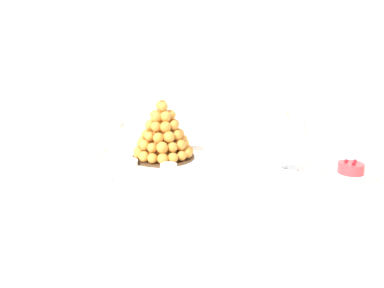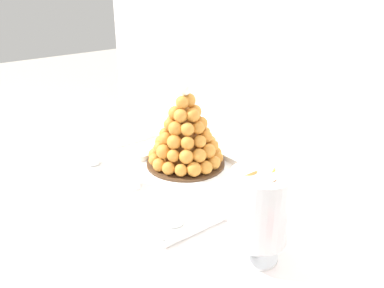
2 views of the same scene
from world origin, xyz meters
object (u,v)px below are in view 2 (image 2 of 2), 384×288
at_px(dessert_cup_centre, 173,215).
at_px(creme_brulee_ramekin, 139,154).
at_px(serving_tray, 169,175).
at_px(dessert_cup_mid_left, 131,181).
at_px(macaron_goblet, 260,207).
at_px(wine_glass, 181,109).
at_px(dessert_cup_left, 93,157).
at_px(croquembouche, 186,135).

relative_size(dessert_cup_centre, creme_brulee_ramekin, 0.57).
bearing_deg(dessert_cup_centre, serving_tray, 147.99).
height_order(dessert_cup_mid_left, macaron_goblet, macaron_goblet).
height_order(dessert_cup_mid_left, wine_glass, wine_glass).
distance_m(serving_tray, dessert_cup_mid_left, 0.14).
distance_m(serving_tray, dessert_cup_left, 0.28).
xyz_separation_m(serving_tray, wine_glass, (-0.23, 0.23, 0.12)).
xyz_separation_m(dessert_cup_mid_left, creme_brulee_ramekin, (-0.17, 0.13, -0.01)).
bearing_deg(dessert_cup_left, serving_tray, 34.42).
height_order(dessert_cup_left, creme_brulee_ramekin, dessert_cup_left).
bearing_deg(wine_glass, serving_tray, -44.14).
bearing_deg(serving_tray, dessert_cup_centre, -32.01).
distance_m(creme_brulee_ramekin, wine_glass, 0.26).
bearing_deg(croquembouche, dessert_cup_mid_left, -84.14).
relative_size(croquembouche, macaron_goblet, 1.25).
relative_size(dessert_cup_left, dessert_cup_centre, 0.93).
height_order(croquembouche, dessert_cup_centre, croquembouche).
xyz_separation_m(serving_tray, macaron_goblet, (0.45, -0.07, 0.13)).
bearing_deg(croquembouche, creme_brulee_ramekin, -147.60).
distance_m(dessert_cup_left, wine_glass, 0.39).
xyz_separation_m(macaron_goblet, wine_glass, (-0.68, 0.29, -0.01)).
xyz_separation_m(croquembouche, dessert_cup_mid_left, (0.02, -0.23, -0.09)).
bearing_deg(serving_tray, creme_brulee_ramekin, -178.53).
distance_m(dessert_cup_centre, wine_glass, 0.60).
bearing_deg(dessert_cup_centre, croquembouche, 137.52).
xyz_separation_m(croquembouche, creme_brulee_ramekin, (-0.15, -0.09, -0.10)).
height_order(dessert_cup_mid_left, dessert_cup_centre, dessert_cup_mid_left).
xyz_separation_m(dessert_cup_left, dessert_cup_centre, (0.45, 0.01, -0.00)).
bearing_deg(macaron_goblet, dessert_cup_left, -172.40).
xyz_separation_m(dessert_cup_left, macaron_goblet, (0.68, 0.09, 0.10)).
height_order(croquembouche, wine_glass, croquembouche).
relative_size(serving_tray, croquembouche, 2.12).
height_order(dessert_cup_left, macaron_goblet, macaron_goblet).
distance_m(serving_tray, dessert_cup_centre, 0.27).
xyz_separation_m(dessert_cup_centre, creme_brulee_ramekin, (-0.40, 0.14, -0.01)).
bearing_deg(creme_brulee_ramekin, croquembouche, 32.40).
height_order(dessert_cup_centre, creme_brulee_ramekin, dessert_cup_centre).
bearing_deg(wine_glass, dessert_cup_left, -89.22).
bearing_deg(dessert_cup_centre, wine_glass, 141.35).
bearing_deg(dessert_cup_centre, dessert_cup_mid_left, 178.43).
distance_m(croquembouche, dessert_cup_mid_left, 0.24).
distance_m(dessert_cup_left, creme_brulee_ramekin, 0.16).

